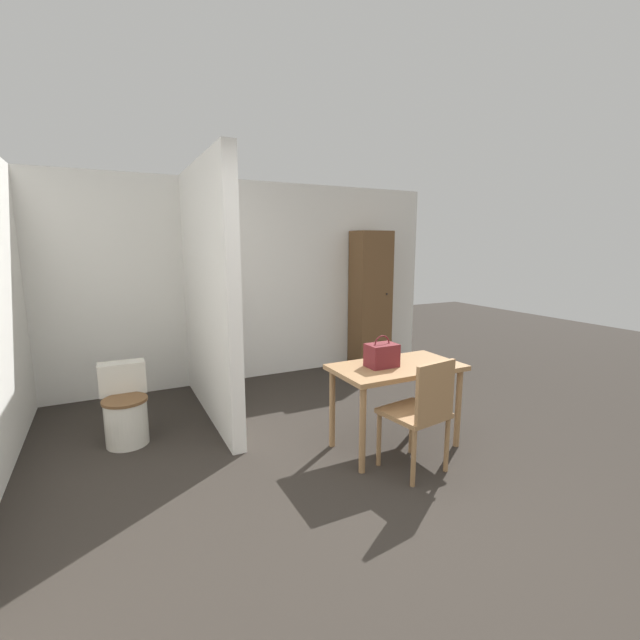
# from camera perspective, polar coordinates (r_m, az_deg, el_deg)

# --- Properties ---
(ground_plane) EXTENTS (16.00, 16.00, 0.00)m
(ground_plane) POSITION_cam_1_polar(r_m,az_deg,el_deg) (2.86, 13.05, -27.35)
(ground_plane) COLOR #2D2823
(wall_back) EXTENTS (5.52, 0.12, 2.50)m
(wall_back) POSITION_cam_1_polar(r_m,az_deg,el_deg) (5.53, -10.85, 4.95)
(wall_back) COLOR white
(wall_back) RESTS_ON ground_plane
(partition_wall) EXTENTS (0.12, 1.98, 2.50)m
(partition_wall) POSITION_cam_1_polar(r_m,az_deg,el_deg) (4.37, -14.77, 3.48)
(partition_wall) COLOR white
(partition_wall) RESTS_ON ground_plane
(dining_table) EXTENTS (1.08, 0.60, 0.73)m
(dining_table) POSITION_cam_1_polar(r_m,az_deg,el_deg) (3.69, 10.13, -7.36)
(dining_table) COLOR #997047
(dining_table) RESTS_ON ground_plane
(wooden_chair) EXTENTS (0.48, 0.48, 0.90)m
(wooden_chair) POSITION_cam_1_polar(r_m,az_deg,el_deg) (3.36, 13.30, -11.66)
(wooden_chair) COLOR #997047
(wooden_chair) RESTS_ON ground_plane
(toilet) EXTENTS (0.39, 0.52, 0.68)m
(toilet) POSITION_cam_1_polar(r_m,az_deg,el_deg) (4.21, -24.53, -10.69)
(toilet) COLOR silver
(toilet) RESTS_ON ground_plane
(handbag) EXTENTS (0.25, 0.18, 0.27)m
(handbag) POSITION_cam_1_polar(r_m,az_deg,el_deg) (3.57, 8.24, -4.64)
(handbag) COLOR maroon
(handbag) RESTS_ON dining_table
(wooden_cabinet) EXTENTS (0.51, 0.40, 1.91)m
(wooden_cabinet) POSITION_cam_1_polar(r_m,az_deg,el_deg) (6.08, 6.72, 2.71)
(wooden_cabinet) COLOR brown
(wooden_cabinet) RESTS_ON ground_plane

